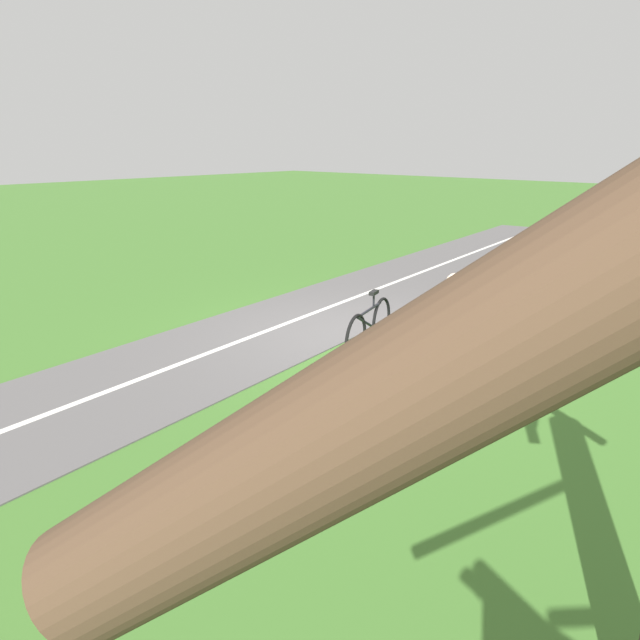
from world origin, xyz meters
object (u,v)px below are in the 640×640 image
bench (466,339)px  person_seated (453,304)px  bicycle (369,328)px  backpack (418,331)px

bench → person_seated: (0.19, 0.05, 0.46)m
bench → bicycle: (1.19, 0.58, 0.04)m
bicycle → backpack: size_ratio=4.14×
person_seated → bicycle: size_ratio=0.45×
bench → backpack: bench is taller
bench → person_seated: 0.50m
person_seated → bicycle: 1.21m
bench → person_seated: bearing=0.0°
bench → backpack: 0.97m
bench → backpack: (0.93, -0.26, -0.14)m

